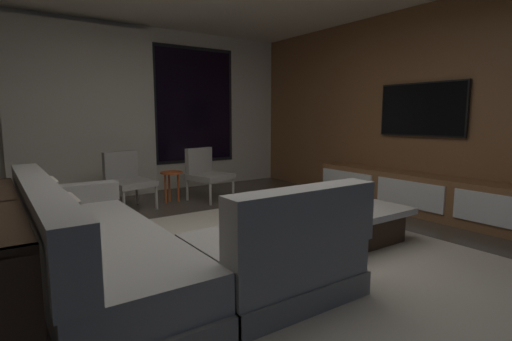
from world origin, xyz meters
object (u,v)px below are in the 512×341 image
Objects in this scene: accent_chair_near_window at (206,171)px; media_console at (422,195)px; mounted_tv at (421,109)px; book_stack_on_coffee_table at (338,197)px; coffee_table at (334,221)px; accent_chair_by_curtain at (127,177)px; side_stool at (171,177)px; sectional_couch at (141,251)px.

media_console is (1.84, -2.43, -0.18)m from accent_chair_near_window.
accent_chair_near_window reaches higher than media_console.
accent_chair_near_window is at bearing 132.24° from mounted_tv.
accent_chair_near_window is 0.25× the size of media_console.
media_console reaches higher than book_stack_on_coffee_table.
accent_chair_by_curtain is at bearing 117.76° from coffee_table.
coffee_table is 2.52× the size of side_stool.
side_stool is at bearing -0.10° from accent_chair_by_curtain.
side_stool is (-0.53, 0.08, -0.06)m from accent_chair_near_window.
side_stool is at bearing 133.37° from media_console.
sectional_couch is 2.92m from side_stool.
sectional_couch is 0.81× the size of media_console.
coffee_table is at bearing -144.39° from book_stack_on_coffee_table.
accent_chair_near_window is 1.17m from accent_chair_by_curtain.
media_console reaches higher than coffee_table.
mounted_tv is at bearing 7.86° from coffee_table.
side_stool is (-0.71, 2.57, 0.19)m from coffee_table.
coffee_table is (2.02, 0.04, -0.10)m from sectional_couch.
accent_chair_by_curtain is at bearing 140.22° from media_console.
sectional_couch is at bearing -175.68° from mounted_tv.
sectional_couch is 2.02m from coffee_table.
side_stool is 3.58m from mounted_tv.
media_console is at bearing -52.79° from accent_chair_near_window.
sectional_couch is at bearing -178.54° from media_console.
accent_chair_by_curtain is 0.64× the size of mounted_tv.
sectional_couch reaches higher than coffee_table.
accent_chair_near_window is (1.84, 2.52, 0.14)m from sectional_couch.
mounted_tv is (3.20, -2.31, 0.92)m from accent_chair_by_curtain.
accent_chair_by_curtain reaches higher than side_stool.
accent_chair_near_window is at bearing -8.71° from side_stool.
media_console is at bearing -3.47° from book_stack_on_coffee_table.
coffee_table is at bearing -74.61° from side_stool.
accent_chair_by_curtain is 3.93m from media_console.
mounted_tv is (1.64, 0.11, 0.96)m from book_stack_on_coffee_table.
sectional_couch is 3.13m from accent_chair_near_window.
mounted_tv reaches higher than accent_chair_by_curtain.
accent_chair_by_curtain reaches higher than coffee_table.
accent_chair_by_curtain is (0.67, 2.60, 0.14)m from sectional_couch.
sectional_couch is at bearing -175.31° from book_stack_on_coffee_table.
sectional_couch is 8.20× the size of book_stack_on_coffee_table.
mounted_tv reaches higher than sectional_couch.
accent_chair_near_window is 3.15m from mounted_tv.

